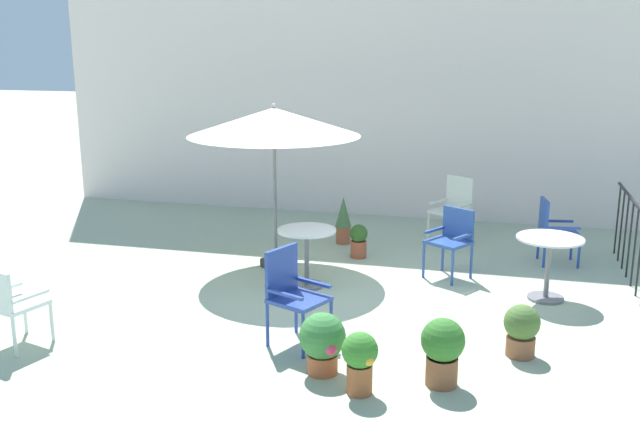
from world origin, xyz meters
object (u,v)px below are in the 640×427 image
(potted_plant_1, at_px, (343,220))
(potted_plant_3, at_px, (442,348))
(potted_plant_2, at_px, (359,240))
(potted_plant_4, at_px, (360,359))
(patio_chair_1, at_px, (292,290))
(patio_chair_2, at_px, (553,228))
(patio_umbrella_0, at_px, (274,123))
(cafe_table_1, at_px, (307,247))
(patio_chair_4, at_px, (10,301))
(potted_plant_5, at_px, (322,340))
(cafe_table_0, at_px, (549,256))
(patio_chair_0, at_px, (454,205))
(patio_chair_3, at_px, (452,237))
(potted_plant_0, at_px, (522,329))

(potted_plant_1, height_order, potted_plant_3, potted_plant_1)
(potted_plant_2, height_order, potted_plant_4, potted_plant_4)
(patio_chair_1, height_order, patio_chair_2, patio_chair_1)
(potted_plant_3, bearing_deg, patio_umbrella_0, 130.22)
(potted_plant_1, relative_size, potted_plant_3, 1.14)
(cafe_table_1, height_order, patio_chair_4, patio_chair_4)
(patio_umbrella_0, distance_m, potted_plant_1, 2.11)
(potted_plant_4, distance_m, potted_plant_5, 0.50)
(patio_chair_2, bearing_deg, potted_plant_2, -171.68)
(cafe_table_0, xyz_separation_m, potted_plant_4, (-1.68, -2.80, -0.21))
(patio_chair_1, bearing_deg, potted_plant_3, -19.53)
(cafe_table_0, xyz_separation_m, potted_plant_1, (-2.83, 1.72, -0.16))
(patio_chair_1, distance_m, potted_plant_1, 3.66)
(cafe_table_1, relative_size, patio_chair_0, 0.74)
(potted_plant_1, bearing_deg, patio_chair_3, -34.71)
(patio_chair_2, bearing_deg, patio_chair_3, -145.04)
(patio_chair_1, relative_size, potted_plant_3, 1.57)
(potted_plant_2, bearing_deg, cafe_table_0, -23.60)
(potted_plant_1, distance_m, potted_plant_4, 4.66)
(patio_chair_3, height_order, potted_plant_2, patio_chair_3)
(cafe_table_0, relative_size, cafe_table_1, 1.05)
(patio_umbrella_0, distance_m, patio_chair_2, 4.02)
(potted_plant_2, bearing_deg, potted_plant_1, 119.50)
(cafe_table_1, xyz_separation_m, potted_plant_0, (2.53, -1.41, -0.23))
(patio_chair_1, distance_m, patio_chair_3, 2.84)
(patio_chair_0, height_order, patio_chair_4, patio_chair_0)
(potted_plant_2, bearing_deg, patio_umbrella_0, -148.67)
(patio_chair_2, xyz_separation_m, potted_plant_1, (-2.97, 0.26, -0.14))
(patio_chair_0, relative_size, potted_plant_2, 2.07)
(potted_plant_3, bearing_deg, potted_plant_5, -178.20)
(patio_chair_3, bearing_deg, potted_plant_2, 158.37)
(patio_chair_0, bearing_deg, potted_plant_3, -87.18)
(potted_plant_1, height_order, potted_plant_2, potted_plant_1)
(patio_chair_0, distance_m, potted_plant_4, 5.06)
(patio_umbrella_0, distance_m, patio_chair_1, 2.90)
(potted_plant_3, bearing_deg, potted_plant_2, 112.34)
(patio_umbrella_0, relative_size, patio_chair_1, 2.32)
(potted_plant_0, height_order, potted_plant_3, potted_plant_3)
(cafe_table_1, bearing_deg, potted_plant_2, 74.17)
(patio_umbrella_0, xyz_separation_m, potted_plant_0, (3.17, -2.13, -1.65))
(potted_plant_3, bearing_deg, patio_chair_0, 92.82)
(patio_chair_2, height_order, potted_plant_4, patio_chair_2)
(patio_chair_3, xyz_separation_m, potted_plant_5, (-0.94, -3.06, -0.21))
(potted_plant_2, distance_m, potted_plant_4, 3.96)
(cafe_table_1, distance_m, potted_plant_1, 1.99)
(potted_plant_5, bearing_deg, patio_chair_0, 79.89)
(patio_chair_1, height_order, potted_plant_1, patio_chair_1)
(patio_chair_0, xyz_separation_m, patio_chair_1, (-1.30, -4.16, -0.01))
(cafe_table_0, relative_size, potted_plant_3, 1.23)
(potted_plant_5, bearing_deg, patio_chair_2, 60.63)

